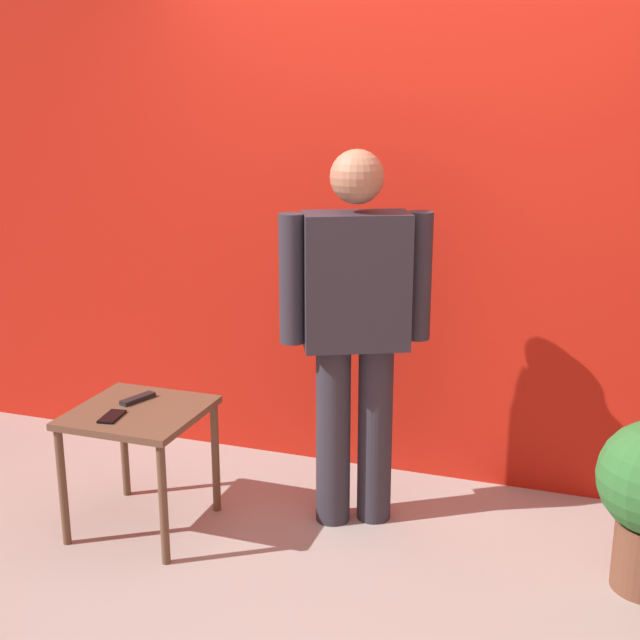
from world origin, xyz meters
name	(u,v)px	position (x,y,z in m)	size (l,w,h in m)	color
ground_plane	(332,594)	(0.00, 0.00, 0.00)	(12.00, 12.00, 0.00)	#9E9991
back_wall_red	(413,175)	(0.00, 1.21, 1.49)	(5.45, 0.12, 2.98)	red
standing_person	(355,322)	(-0.10, 0.60, 0.92)	(0.63, 0.39, 1.65)	#2D2D38
side_table	(139,427)	(-0.95, 0.23, 0.48)	(0.54, 0.54, 0.56)	brown
cell_phone	(112,417)	(-1.01, 0.11, 0.56)	(0.07, 0.14, 0.01)	black
tv_remote	(138,399)	(-1.01, 0.31, 0.57)	(0.04, 0.17, 0.02)	black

